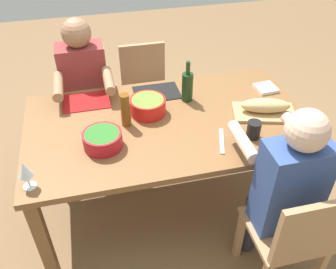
{
  "coord_description": "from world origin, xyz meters",
  "views": [
    {
      "loc": [
        -0.43,
        -1.81,
        2.12
      ],
      "look_at": [
        0.0,
        0.0,
        0.63
      ],
      "focal_mm": 38.86,
      "sensor_mm": 36.0,
      "label": 1
    }
  ],
  "objects_px": {
    "diner_far_left": "(85,85)",
    "chair_far_center": "(146,89)",
    "serving_bowl_salad": "(148,105)",
    "wine_bottle": "(187,86)",
    "beer_bottle": "(125,110)",
    "napkin_stack": "(266,88)",
    "dining_table": "(168,131)",
    "serving_bowl_greens": "(103,139)",
    "chair_near_right": "(294,236)",
    "diner_near_right": "(285,184)",
    "wine_glass": "(25,171)",
    "cutting_board": "(264,113)",
    "bread_loaf": "(265,106)",
    "chair_far_left": "(87,96)",
    "cup_near_right": "(254,130)"
  },
  "relations": [
    {
      "from": "diner_far_left",
      "to": "chair_far_center",
      "type": "xyz_separation_m",
      "value": [
        0.49,
        0.18,
        -0.21
      ]
    },
    {
      "from": "serving_bowl_salad",
      "to": "wine_bottle",
      "type": "height_order",
      "value": "wine_bottle"
    },
    {
      "from": "beer_bottle",
      "to": "napkin_stack",
      "type": "distance_m",
      "value": 1.06
    },
    {
      "from": "dining_table",
      "to": "serving_bowl_greens",
      "type": "distance_m",
      "value": 0.47
    },
    {
      "from": "dining_table",
      "to": "diner_far_left",
      "type": "distance_m",
      "value": 0.81
    },
    {
      "from": "chair_near_right",
      "to": "diner_near_right",
      "type": "xyz_separation_m",
      "value": [
        0.0,
        0.18,
        0.21
      ]
    },
    {
      "from": "serving_bowl_greens",
      "to": "chair_near_right",
      "type": "bearing_deg",
      "value": -36.26
    },
    {
      "from": "chair_near_right",
      "to": "wine_glass",
      "type": "xyz_separation_m",
      "value": [
        -1.32,
        0.44,
        0.37
      ]
    },
    {
      "from": "chair_near_right",
      "to": "cutting_board",
      "type": "relative_size",
      "value": 2.12
    },
    {
      "from": "chair_near_right",
      "to": "serving_bowl_greens",
      "type": "relative_size",
      "value": 3.72
    },
    {
      "from": "diner_far_left",
      "to": "serving_bowl_greens",
      "type": "height_order",
      "value": "diner_far_left"
    },
    {
      "from": "chair_far_center",
      "to": "diner_far_left",
      "type": "bearing_deg",
      "value": -159.63
    },
    {
      "from": "serving_bowl_salad",
      "to": "napkin_stack",
      "type": "height_order",
      "value": "serving_bowl_salad"
    },
    {
      "from": "serving_bowl_salad",
      "to": "napkin_stack",
      "type": "distance_m",
      "value": 0.89
    },
    {
      "from": "bread_loaf",
      "to": "wine_bottle",
      "type": "relative_size",
      "value": 1.1
    },
    {
      "from": "dining_table",
      "to": "serving_bowl_salad",
      "type": "distance_m",
      "value": 0.21
    },
    {
      "from": "diner_far_left",
      "to": "serving_bowl_salad",
      "type": "xyz_separation_m",
      "value": [
        0.39,
        -0.52,
        0.1
      ]
    },
    {
      "from": "bread_loaf",
      "to": "beer_bottle",
      "type": "relative_size",
      "value": 1.45
    },
    {
      "from": "napkin_stack",
      "to": "diner_far_left",
      "type": "bearing_deg",
      "value": 160.98
    },
    {
      "from": "chair_far_left",
      "to": "napkin_stack",
      "type": "relative_size",
      "value": 6.07
    },
    {
      "from": "cup_near_right",
      "to": "beer_bottle",
      "type": "bearing_deg",
      "value": 157.44
    },
    {
      "from": "cup_near_right",
      "to": "napkin_stack",
      "type": "xyz_separation_m",
      "value": [
        0.31,
        0.48,
        -0.04
      ]
    },
    {
      "from": "serving_bowl_salad",
      "to": "beer_bottle",
      "type": "bearing_deg",
      "value": -149.07
    },
    {
      "from": "diner_far_left",
      "to": "napkin_stack",
      "type": "relative_size",
      "value": 8.57
    },
    {
      "from": "chair_far_center",
      "to": "wine_bottle",
      "type": "height_order",
      "value": "wine_bottle"
    },
    {
      "from": "diner_far_left",
      "to": "chair_near_right",
      "type": "bearing_deg",
      "value": -56.05
    },
    {
      "from": "diner_far_left",
      "to": "wine_glass",
      "type": "relative_size",
      "value": 7.23
    },
    {
      "from": "diner_far_left",
      "to": "diner_near_right",
      "type": "height_order",
      "value": "same"
    },
    {
      "from": "diner_far_left",
      "to": "cup_near_right",
      "type": "bearing_deg",
      "value": -43.89
    },
    {
      "from": "diner_far_left",
      "to": "cutting_board",
      "type": "distance_m",
      "value": 1.33
    },
    {
      "from": "chair_far_center",
      "to": "wine_bottle",
      "type": "bearing_deg",
      "value": -73.25
    },
    {
      "from": "chair_near_right",
      "to": "serving_bowl_greens",
      "type": "xyz_separation_m",
      "value": [
        -0.92,
        0.67,
        0.31
      ]
    },
    {
      "from": "chair_far_center",
      "to": "bread_loaf",
      "type": "height_order",
      "value": "same"
    },
    {
      "from": "chair_far_center",
      "to": "beer_bottle",
      "type": "bearing_deg",
      "value": -108.12
    },
    {
      "from": "serving_bowl_salad",
      "to": "cup_near_right",
      "type": "height_order",
      "value": "cup_near_right"
    },
    {
      "from": "chair_near_right",
      "to": "diner_near_right",
      "type": "distance_m",
      "value": 0.28
    },
    {
      "from": "diner_far_left",
      "to": "bread_loaf",
      "type": "relative_size",
      "value": 3.75
    },
    {
      "from": "chair_far_center",
      "to": "cup_near_right",
      "type": "distance_m",
      "value": 1.23
    },
    {
      "from": "dining_table",
      "to": "cup_near_right",
      "type": "distance_m",
      "value": 0.55
    },
    {
      "from": "diner_near_right",
      "to": "serving_bowl_greens",
      "type": "bearing_deg",
      "value": 151.91
    },
    {
      "from": "serving_bowl_salad",
      "to": "wine_glass",
      "type": "relative_size",
      "value": 1.4
    },
    {
      "from": "bread_loaf",
      "to": "napkin_stack",
      "type": "relative_size",
      "value": 2.29
    },
    {
      "from": "diner_far_left",
      "to": "cutting_board",
      "type": "xyz_separation_m",
      "value": [
        1.12,
        -0.71,
        0.05
      ]
    },
    {
      "from": "wine_bottle",
      "to": "beer_bottle",
      "type": "height_order",
      "value": "wine_bottle"
    },
    {
      "from": "serving_bowl_greens",
      "to": "cutting_board",
      "type": "distance_m",
      "value": 1.06
    },
    {
      "from": "cutting_board",
      "to": "cup_near_right",
      "type": "xyz_separation_m",
      "value": [
        -0.17,
        -0.21,
        0.04
      ]
    },
    {
      "from": "chair_far_left",
      "to": "diner_far_left",
      "type": "relative_size",
      "value": 0.71
    },
    {
      "from": "chair_far_left",
      "to": "serving_bowl_salad",
      "type": "bearing_deg",
      "value": -61.3
    },
    {
      "from": "chair_far_left",
      "to": "wine_glass",
      "type": "bearing_deg",
      "value": -105.23
    },
    {
      "from": "chair_near_right",
      "to": "serving_bowl_salad",
      "type": "bearing_deg",
      "value": 122.48
    }
  ]
}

